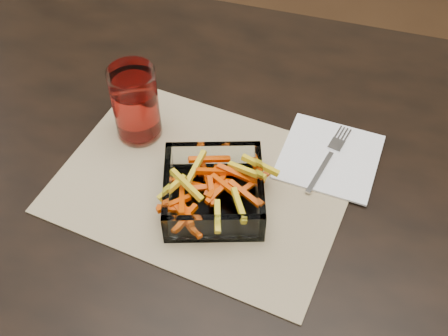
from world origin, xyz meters
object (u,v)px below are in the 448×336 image
Objects in this scene: dining_table at (297,214)px; glass_bowl at (214,193)px; fork at (329,156)px; tumbler at (136,106)px.

glass_bowl is (-0.13, -0.08, 0.11)m from dining_table.
fork is (0.03, 0.06, 0.10)m from dining_table.
fork is (0.32, 0.03, -0.06)m from tumbler.
dining_table is 9.92× the size of fork.
tumbler is 0.84× the size of fork.
dining_table is 0.12m from fork.
tumbler is at bearing 147.05° from glass_bowl.
glass_bowl is at bearing -32.95° from tumbler.
glass_bowl reaches higher than dining_table.
glass_bowl is 0.20m from tumbler.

